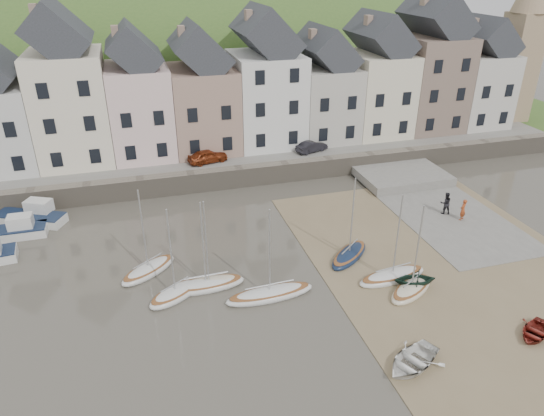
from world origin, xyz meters
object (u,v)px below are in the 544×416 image
object	(u,v)px
car_left	(208,156)
person_red	(463,210)
rowboat_green	(415,279)
rowboat_red	(535,332)
person_dark	(446,203)
sailboat_0	(148,270)
rowboat_white	(412,361)
car_right	(312,147)

from	to	relation	value
car_left	person_red	bearing A→B (deg)	-141.66
rowboat_green	car_left	bearing A→B (deg)	-144.14
rowboat_red	person_dark	distance (m)	14.67
person_red	sailboat_0	bearing A→B (deg)	-27.91
rowboat_white	rowboat_green	size ratio (longest dim) A/B	1.33
rowboat_red	car_left	distance (m)	30.32
person_red	rowboat_green	bearing A→B (deg)	10.66
rowboat_red	car_right	world-z (taller)	car_right
sailboat_0	person_dark	size ratio (longest dim) A/B	3.41
person_red	rowboat_white	bearing A→B (deg)	17.94
person_dark	car_left	world-z (taller)	car_left
sailboat_0	rowboat_red	bearing A→B (deg)	-31.34
rowboat_white	rowboat_green	distance (m)	7.01
rowboat_white	car_right	world-z (taller)	car_right
rowboat_red	person_red	xyz separation A→B (m)	(4.32, 12.86, 0.66)
sailboat_0	person_red	distance (m)	24.49
rowboat_green	car_right	bearing A→B (deg)	-170.60
rowboat_green	rowboat_red	xyz separation A→B (m)	(4.09, -5.82, -0.41)
rowboat_white	car_left	size ratio (longest dim) A/B	0.94
person_red	person_dark	world-z (taller)	person_dark
car_right	rowboat_green	bearing A→B (deg)	158.29
rowboat_green	rowboat_white	bearing A→B (deg)	-19.61
person_dark	car_right	xyz separation A→B (m)	(-6.86, 12.84, 1.10)
sailboat_0	car_right	size ratio (longest dim) A/B	1.91
car_left	car_right	bearing A→B (deg)	-103.34
rowboat_red	car_left	world-z (taller)	car_left
rowboat_green	person_red	size ratio (longest dim) A/B	1.49
person_dark	car_left	bearing A→B (deg)	-22.31
person_dark	car_left	distance (m)	21.52
sailboat_0	rowboat_white	xyz separation A→B (m)	(12.42, -12.44, 0.16)
car_left	car_right	distance (m)	10.37
rowboat_white	person_red	world-z (taller)	person_red
rowboat_green	car_left	xyz separation A→B (m)	(-9.51, 21.21, 1.48)
rowboat_green	person_red	distance (m)	10.97
sailboat_0	car_left	size ratio (longest dim) A/B	1.70
rowboat_white	person_dark	xyz separation A→B (m)	(11.35, 14.36, 0.62)
person_red	person_dark	xyz separation A→B (m)	(-0.70, 1.33, 0.05)
sailboat_0	car_right	distance (m)	22.53
rowboat_white	car_right	size ratio (longest dim) A/B	1.05
person_dark	car_right	size ratio (longest dim) A/B	0.56
car_right	rowboat_white	bearing A→B (deg)	151.21
rowboat_white	car_left	bearing A→B (deg)	166.28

